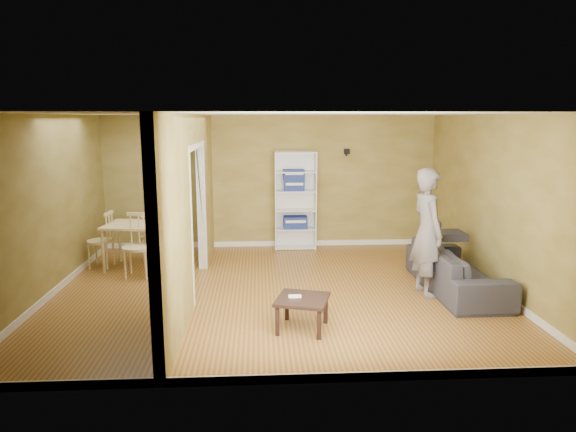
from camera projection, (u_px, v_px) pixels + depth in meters
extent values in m
plane|color=#A56829|center=(275.00, 291.00, 7.68)|extent=(6.50, 6.50, 0.00)
plane|color=white|center=(275.00, 114.00, 7.19)|extent=(6.50, 6.50, 0.00)
plane|color=#A49952|center=(270.00, 182.00, 10.13)|extent=(6.50, 0.00, 6.50)
plane|color=#A49952|center=(285.00, 255.00, 4.74)|extent=(6.50, 0.00, 6.50)
plane|color=#A49952|center=(46.00, 207.00, 7.25)|extent=(0.00, 5.50, 5.50)
plane|color=#A49952|center=(493.00, 203.00, 7.62)|extent=(0.00, 5.50, 5.50)
cube|color=black|center=(347.00, 151.00, 10.05)|extent=(0.10, 0.10, 0.10)
imported|color=black|center=(457.00, 263.00, 7.63)|extent=(2.24, 0.98, 0.85)
imported|color=slate|center=(428.00, 221.00, 7.35)|extent=(0.87, 0.72, 2.18)
cube|color=white|center=(275.00, 201.00, 10.01)|extent=(0.02, 0.35, 1.92)
cube|color=white|center=(315.00, 200.00, 10.06)|extent=(0.02, 0.35, 1.92)
cube|color=white|center=(295.00, 199.00, 10.20)|extent=(0.81, 0.02, 1.92)
cube|color=white|center=(295.00, 247.00, 10.21)|extent=(0.77, 0.35, 0.02)
cube|color=white|center=(295.00, 229.00, 10.14)|extent=(0.77, 0.35, 0.02)
cube|color=white|center=(295.00, 210.00, 10.07)|extent=(0.77, 0.35, 0.02)
cube|color=white|center=(295.00, 191.00, 10.00)|extent=(0.77, 0.35, 0.02)
cube|color=white|center=(295.00, 172.00, 9.93)|extent=(0.77, 0.35, 0.02)
cube|color=white|center=(295.00, 152.00, 9.86)|extent=(0.77, 0.35, 0.02)
cube|color=navy|center=(295.00, 222.00, 10.11)|extent=(0.46, 0.30, 0.24)
cube|color=navy|center=(294.00, 185.00, 9.98)|extent=(0.39, 0.26, 0.20)
cube|color=navy|center=(294.00, 175.00, 9.94)|extent=(0.41, 0.26, 0.21)
cube|color=black|center=(302.00, 299.00, 6.22)|extent=(0.60, 0.60, 0.04)
cube|color=black|center=(283.00, 324.00, 5.99)|extent=(0.05, 0.05, 0.36)
cube|color=black|center=(325.00, 323.00, 6.02)|extent=(0.05, 0.05, 0.36)
cube|color=black|center=(281.00, 308.00, 6.49)|extent=(0.05, 0.05, 0.36)
cube|color=black|center=(320.00, 307.00, 6.51)|extent=(0.05, 0.05, 0.36)
cube|color=white|center=(295.00, 296.00, 6.22)|extent=(0.15, 0.04, 0.03)
cube|color=beige|center=(143.00, 225.00, 8.73)|extent=(1.24, 0.83, 0.04)
cylinder|color=beige|center=(104.00, 253.00, 8.42)|extent=(0.05, 0.05, 0.73)
cylinder|color=beige|center=(174.00, 252.00, 8.48)|extent=(0.05, 0.05, 0.73)
cylinder|color=beige|center=(116.00, 242.00, 9.12)|extent=(0.05, 0.05, 0.73)
cylinder|color=beige|center=(181.00, 242.00, 9.19)|extent=(0.05, 0.05, 0.73)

